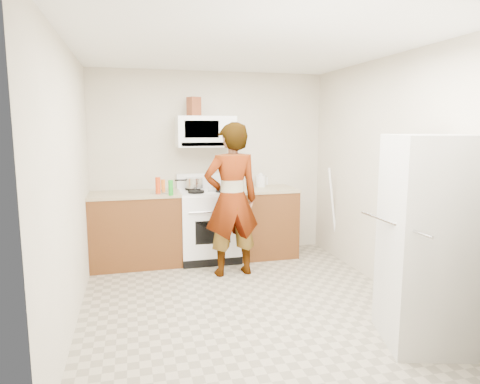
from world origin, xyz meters
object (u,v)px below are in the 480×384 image
object	(u,v)px
gas_range	(208,224)
saucepan	(194,183)
microwave	(206,131)
kettle	(261,181)
fridge	(432,241)
person	(232,200)

from	to	relation	value
gas_range	saucepan	bearing A→B (deg)	135.66
microwave	kettle	distance (m)	1.03
fridge	saucepan	xyz separation A→B (m)	(-1.50, 2.80, 0.17)
microwave	person	xyz separation A→B (m)	(0.17, -0.77, -0.79)
gas_range	kettle	distance (m)	0.95
person	fridge	size ratio (longest dim) A/B	1.07
microwave	fridge	size ratio (longest dim) A/B	0.45
gas_range	saucepan	distance (m)	0.58
saucepan	person	bearing A→B (deg)	-68.02
saucepan	gas_range	bearing A→B (deg)	-44.34
gas_range	kettle	world-z (taller)	gas_range
microwave	fridge	distance (m)	3.20
gas_range	microwave	distance (m)	1.22
gas_range	saucepan	xyz separation A→B (m)	(-0.16, 0.15, 0.53)
fridge	saucepan	bearing A→B (deg)	134.21
microwave	kettle	size ratio (longest dim) A/B	4.79
gas_range	saucepan	world-z (taller)	gas_range
gas_range	person	size ratio (longest dim) A/B	0.62
person	kettle	size ratio (longest dim) A/B	11.44
kettle	saucepan	bearing A→B (deg)	160.72
person	saucepan	xyz separation A→B (m)	(-0.32, 0.80, 0.11)
gas_range	fridge	xyz separation A→B (m)	(1.35, -2.65, 0.36)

